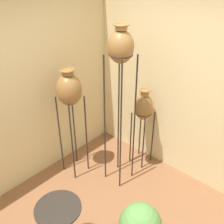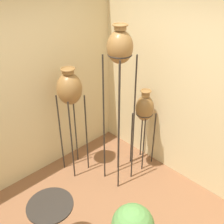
{
  "view_description": "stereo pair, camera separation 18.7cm",
  "coord_description": "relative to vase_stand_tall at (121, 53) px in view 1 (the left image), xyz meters",
  "views": [
    {
      "loc": [
        -1.27,
        -1.16,
        2.75
      ],
      "look_at": [
        0.98,
        0.88,
        0.99
      ],
      "focal_mm": 42.0,
      "sensor_mm": 36.0,
      "label": 1
    },
    {
      "loc": [
        -1.14,
        -1.3,
        2.75
      ],
      "look_at": [
        0.98,
        0.88,
        0.99
      ],
      "focal_mm": 42.0,
      "sensor_mm": 36.0,
      "label": 2
    }
  ],
  "objects": [
    {
      "name": "wall_right",
      "position": [
        0.73,
        -0.69,
        -0.5
      ],
      "size": [
        0.06,
        7.26,
        2.7
      ],
      "color": "beige",
      "rests_on": "ground_plane"
    },
    {
      "name": "vase_stand_short",
      "position": [
        0.5,
        -0.02,
        -0.9
      ],
      "size": [
        0.26,
        0.26,
        1.24
      ],
      "color": "#28231E",
      "rests_on": "ground_plane"
    },
    {
      "name": "side_table",
      "position": [
        -1.28,
        -0.34,
        -1.33
      ],
      "size": [
        0.45,
        0.45,
        0.72
      ],
      "color": "#28231E",
      "rests_on": "ground_plane"
    },
    {
      "name": "wall_back",
      "position": [
        -0.92,
        0.97,
        -0.5
      ],
      "size": [
        7.26,
        0.06,
        2.7
      ],
      "color": "beige",
      "rests_on": "ground_plane"
    },
    {
      "name": "vase_stand_medium",
      "position": [
        -0.32,
        0.58,
        -0.55
      ],
      "size": [
        0.33,
        0.33,
        1.61
      ],
      "color": "#28231E",
      "rests_on": "ground_plane"
    },
    {
      "name": "vase_stand_tall",
      "position": [
        0.0,
        0.0,
        0.0
      ],
      "size": [
        0.3,
        0.3,
        2.17
      ],
      "color": "#28231E",
      "rests_on": "ground_plane"
    }
  ]
}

